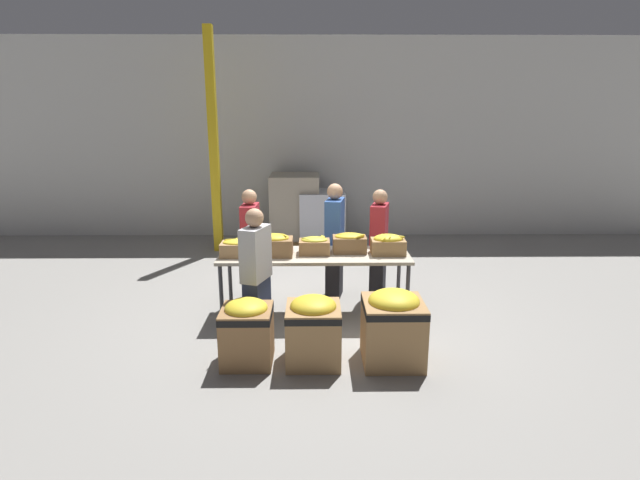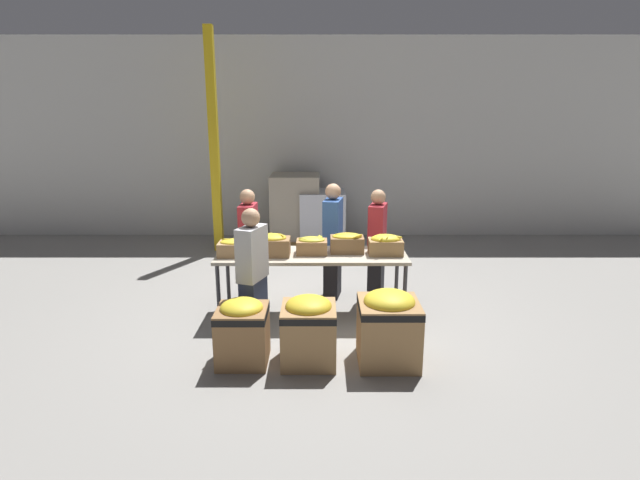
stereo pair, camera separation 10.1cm
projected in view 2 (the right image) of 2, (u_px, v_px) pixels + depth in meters
ground_plane at (314, 314)px, 6.51m from camera, size 30.00×30.00×0.00m
wall_back at (317, 140)px, 10.18m from camera, size 16.00×0.08×4.00m
sorting_table at (314, 258)px, 6.32m from camera, size 2.40×0.78×0.81m
banana_box_0 at (238, 247)px, 6.21m from camera, size 0.42×0.29×0.22m
banana_box_1 at (275, 244)px, 6.22m from camera, size 0.42×0.31×0.28m
banana_box_2 at (314, 245)px, 6.29m from camera, size 0.38×0.30×0.22m
banana_box_3 at (349, 242)px, 6.35m from camera, size 0.42×0.31×0.25m
banana_box_4 at (388, 244)px, 6.26m from camera, size 0.42×0.33×0.26m
volunteer_0 at (335, 242)px, 6.95m from camera, size 0.30×0.47×1.61m
volunteer_1 at (255, 276)px, 5.62m from camera, size 0.33×0.46×1.54m
volunteer_2 at (251, 245)px, 6.88m from camera, size 0.22×0.42×1.55m
volunteer_3 at (379, 245)px, 6.93m from camera, size 0.31×0.45×1.54m
donation_bin_0 at (245, 329)px, 5.18m from camera, size 0.52×0.52×0.70m
donation_bin_1 at (311, 328)px, 5.17m from camera, size 0.56×0.56×0.73m
donation_bin_2 at (391, 325)px, 5.16m from camera, size 0.62×0.62×0.79m
support_pillar at (216, 143)px, 9.02m from camera, size 0.16×0.16×4.00m
pallet_stack_0 at (298, 210)px, 9.88m from camera, size 1.03×1.03×1.37m
pallet_stack_1 at (325, 219)px, 9.78m from camera, size 0.94×0.94×1.06m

